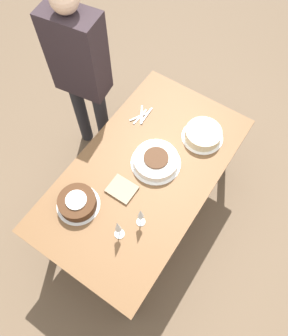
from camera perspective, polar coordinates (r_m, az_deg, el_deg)
name	(u,v)px	position (r m, az deg, el deg)	size (l,w,h in m)	color
ground_plane	(144,208)	(2.97, 0.00, -6.98)	(12.00, 12.00, 0.00)	brown
dining_table	(144,177)	(2.39, 0.00, -1.64)	(1.67, 0.94, 0.73)	brown
cake_center_white	(156,160)	(2.31, 2.09, 1.31)	(0.36, 0.36, 0.08)	white
cake_front_chocolate	(77,203)	(2.21, -11.52, -5.93)	(0.29, 0.29, 0.10)	white
cake_back_decorated	(203,134)	(2.45, 10.24, 5.80)	(0.31, 0.31, 0.08)	white
wine_glass_near	(141,214)	(2.02, -0.59, -8.07)	(0.06, 0.06, 0.22)	silver
wine_glass_far	(118,227)	(2.00, -4.57, -10.20)	(0.07, 0.07, 0.23)	silver
fork_pile	(142,116)	(2.55, -0.38, 9.11)	(0.20, 0.10, 0.01)	silver
napkin_stack	(122,189)	(2.24, -3.87, -3.70)	(0.16, 0.18, 0.02)	gray
person_cutting	(80,68)	(2.57, -11.03, 16.68)	(0.28, 0.43, 1.63)	#232328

